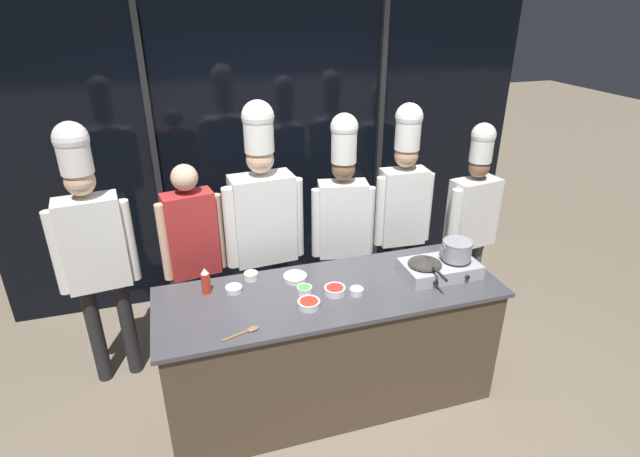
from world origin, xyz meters
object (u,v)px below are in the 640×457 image
chef_sous (263,218)px  portable_stove (440,268)px  frying_pan (425,262)px  squeeze_bottle_chili (206,281)px  person_guest (193,246)px  prep_bowl_scallions (305,289)px  prep_bowl_shrimp (251,275)px  chef_apprentice (473,212)px  chef_line (343,213)px  prep_bowl_chili_flakes (309,303)px  serving_spoon_slotted (248,331)px  chef_head (93,239)px  prep_bowl_bell_pepper (335,290)px  prep_bowl_rice (295,277)px  chef_pastry (403,200)px  prep_bowl_chicken (357,291)px  stock_pot (457,250)px  prep_bowl_onion (234,289)px

chef_sous → portable_stove: bearing=141.8°
frying_pan → squeeze_bottle_chili: (-1.48, 0.25, -0.04)m
person_guest → prep_bowl_scallions: bearing=122.9°
prep_bowl_shrimp → chef_apprentice: 2.03m
chef_line → prep_bowl_chili_flakes: bearing=69.8°
serving_spoon_slotted → person_guest: (-0.24, 1.02, 0.09)m
chef_head → prep_bowl_bell_pepper: bearing=147.0°
prep_bowl_chili_flakes → chef_sous: size_ratio=0.07×
prep_bowl_rice → prep_bowl_scallions: bearing=-84.8°
serving_spoon_slotted → prep_bowl_shrimp: bearing=78.2°
chef_head → chef_pastry: chef_head is taller
prep_bowl_chicken → chef_head: chef_head is taller
stock_pot → prep_bowl_scallions: size_ratio=2.28×
chef_head → prep_bowl_shrimp: bearing=151.6°
person_guest → chef_apprentice: bearing=168.1°
portable_stove → person_guest: bearing=155.3°
frying_pan → prep_bowl_chili_flakes: size_ratio=2.77×
prep_bowl_chili_flakes → chef_line: (0.54, 0.89, 0.19)m
prep_bowl_scallions → chef_head: chef_head is taller
portable_stove → serving_spoon_slotted: bearing=-169.6°
prep_bowl_bell_pepper → chef_line: size_ratio=0.07×
prep_bowl_bell_pepper → frying_pan: bearing=1.1°
portable_stove → prep_bowl_rice: 1.03m
serving_spoon_slotted → chef_pastry: 1.83m
prep_bowl_rice → chef_sous: 0.58m
frying_pan → serving_spoon_slotted: (-1.29, -0.26, -0.12)m
portable_stove → chef_apprentice: size_ratio=0.29×
prep_bowl_chili_flakes → person_guest: bearing=126.6°
portable_stove → serving_spoon_slotted: 1.44m
person_guest → chef_pastry: bearing=170.6°
chef_sous → prep_bowl_rice: bearing=97.9°
prep_bowl_chicken → serving_spoon_slotted: 0.78m
frying_pan → chef_sous: chef_sous is taller
frying_pan → prep_bowl_chicken: frying_pan is taller
portable_stove → chef_head: 2.44m
chef_line → prep_bowl_onion: bearing=41.2°
stock_pot → chef_apprentice: chef_apprentice is taller
prep_bowl_chili_flakes → prep_bowl_bell_pepper: prep_bowl_bell_pepper is taller
prep_bowl_onion → chef_line: size_ratio=0.06×
chef_line → prep_bowl_scallions: bearing=65.3°
portable_stove → chef_pastry: bearing=84.7°
prep_bowl_chili_flakes → serving_spoon_slotted: size_ratio=0.63×
stock_pot → prep_bowl_rice: (-1.12, 0.23, -0.16)m
chef_line → portable_stove: bearing=132.0°
stock_pot → prep_bowl_shrimp: size_ratio=2.33×
squeeze_bottle_chili → prep_bowl_scallions: 0.66m
prep_bowl_chili_flakes → chef_line: chef_line is taller
prep_bowl_chicken → prep_bowl_bell_pepper: (-0.14, 0.05, 0.00)m
serving_spoon_slotted → prep_bowl_bell_pepper: bearing=21.2°
stock_pot → person_guest: bearing=156.8°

